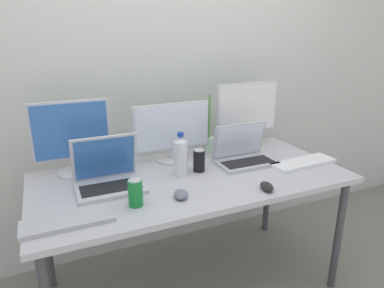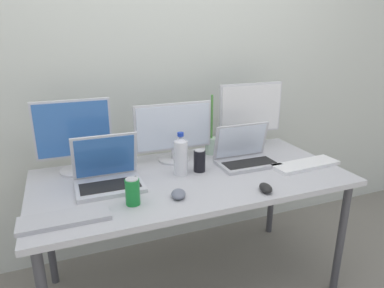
{
  "view_description": "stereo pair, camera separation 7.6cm",
  "coord_description": "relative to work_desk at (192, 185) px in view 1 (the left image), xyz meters",
  "views": [
    {
      "loc": [
        -0.7,
        -1.58,
        1.49
      ],
      "look_at": [
        0.0,
        0.0,
        0.92
      ],
      "focal_mm": 32.0,
      "sensor_mm": 36.0,
      "label": 1
    },
    {
      "loc": [
        -0.63,
        -1.61,
        1.49
      ],
      "look_at": [
        0.0,
        0.0,
        0.92
      ],
      "focal_mm": 32.0,
      "sensor_mm": 36.0,
      "label": 2
    }
  ],
  "objects": [
    {
      "name": "water_bottle",
      "position": [
        -0.05,
        0.03,
        0.17
      ],
      "size": [
        0.08,
        0.08,
        0.24
      ],
      "color": "silver",
      "rests_on": "work_desk"
    },
    {
      "name": "keyboard_aux",
      "position": [
        -0.67,
        -0.25,
        0.07
      ],
      "size": [
        0.37,
        0.14,
        0.02
      ],
      "primitive_type": "cube",
      "rotation": [
        0.0,
        0.0,
        0.01
      ],
      "color": "#B2B2B7",
      "rests_on": "work_desk"
    },
    {
      "name": "soda_can_near_keyboard",
      "position": [
        0.06,
        0.04,
        0.12
      ],
      "size": [
        0.07,
        0.07,
        0.13
      ],
      "color": "black",
      "rests_on": "work_desk"
    },
    {
      "name": "keyboard_main",
      "position": [
        0.67,
        -0.12,
        0.07
      ],
      "size": [
        0.42,
        0.16,
        0.02
      ],
      "primitive_type": "cube",
      "rotation": [
        0.0,
        0.0,
        0.06
      ],
      "color": "white",
      "rests_on": "work_desk"
    },
    {
      "name": "laptop_silver",
      "position": [
        -0.45,
        0.04,
        0.12
      ],
      "size": [
        0.33,
        0.25,
        0.26
      ],
      "color": "silver",
      "rests_on": "work_desk"
    },
    {
      "name": "monitor_left",
      "position": [
        -0.58,
        0.28,
        0.27
      ],
      "size": [
        0.41,
        0.19,
        0.41
      ],
      "color": "silver",
      "rests_on": "work_desk"
    },
    {
      "name": "work_desk",
      "position": [
        0.0,
        0.0,
        0.0
      ],
      "size": [
        1.69,
        0.81,
        0.74
      ],
      "color": "#424247",
      "rests_on": "ground"
    },
    {
      "name": "bamboo_vase",
      "position": [
        0.24,
        0.28,
        0.13
      ],
      "size": [
        0.08,
        0.08,
        0.38
      ],
      "color": "#B2D1B7",
      "rests_on": "work_desk"
    },
    {
      "name": "wall_back",
      "position": [
        0.0,
        0.59,
        0.62
      ],
      "size": [
        7.0,
        0.08,
        2.6
      ],
      "primitive_type": "cube",
      "color": "silver",
      "rests_on": "ground"
    },
    {
      "name": "soda_can_by_laptop",
      "position": [
        -0.37,
        -0.21,
        0.12
      ],
      "size": [
        0.07,
        0.07,
        0.13
      ],
      "color": "#197F33",
      "rests_on": "work_desk"
    },
    {
      "name": "monitor_center",
      "position": [
        -0.02,
        0.25,
        0.25
      ],
      "size": [
        0.47,
        0.19,
        0.35
      ],
      "color": "silver",
      "rests_on": "work_desk"
    },
    {
      "name": "laptop_secondary",
      "position": [
        0.36,
        0.05,
        0.11
      ],
      "size": [
        0.35,
        0.22,
        0.23
      ],
      "color": "#B7B7BC",
      "rests_on": "work_desk"
    },
    {
      "name": "ground_plane",
      "position": [
        0.0,
        0.0,
        -0.68
      ],
      "size": [
        16.0,
        16.0,
        0.0
      ],
      "primitive_type": "plane",
      "color": "gray"
    },
    {
      "name": "mouse_by_laptop",
      "position": [
        0.26,
        -0.32,
        0.08
      ],
      "size": [
        0.08,
        0.11,
        0.04
      ],
      "primitive_type": "ellipsoid",
      "rotation": [
        0.0,
        0.0,
        -0.22
      ],
      "color": "black",
      "rests_on": "work_desk"
    },
    {
      "name": "monitor_right",
      "position": [
        0.52,
        0.29,
        0.3
      ],
      "size": [
        0.45,
        0.21,
        0.44
      ],
      "color": "silver",
      "rests_on": "work_desk"
    },
    {
      "name": "mouse_by_keyboard",
      "position": [
        -0.16,
        -0.22,
        0.08
      ],
      "size": [
        0.1,
        0.11,
        0.03
      ],
      "primitive_type": "ellipsoid",
      "rotation": [
        0.0,
        0.0,
        -0.33
      ],
      "color": "slate",
      "rests_on": "work_desk"
    }
  ]
}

